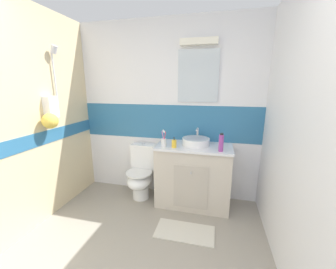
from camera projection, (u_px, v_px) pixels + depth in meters
name	position (u px, v px, depth m)	size (l,w,h in m)	color
ground_plane	(139.00, 250.00, 2.06)	(3.20, 3.48, 0.04)	gray
wall_back_tiled	(169.00, 111.00, 2.93)	(3.20, 0.20, 2.50)	white
wall_left_shower_alcove	(12.00, 122.00, 2.07)	(0.30, 3.48, 2.50)	beige
wall_right_plain	(310.00, 138.00, 1.45)	(0.10, 3.48, 2.50)	white
vanity_cabinet	(193.00, 175.00, 2.75)	(0.99, 0.52, 0.85)	beige
sink_basin	(196.00, 141.00, 2.67)	(0.36, 0.40, 0.20)	white
toilet	(141.00, 174.00, 2.95)	(0.37, 0.50, 0.79)	white
toothbrush_cup	(164.00, 142.00, 2.60)	(0.07, 0.07, 0.22)	white
soap_dispenser	(174.00, 144.00, 2.56)	(0.06, 0.06, 0.14)	yellow
shampoo_bottle_tall	(221.00, 143.00, 2.39)	(0.06, 0.06, 0.22)	#993F99
bath_mat	(185.00, 232.00, 2.28)	(0.66, 0.33, 0.01)	beige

